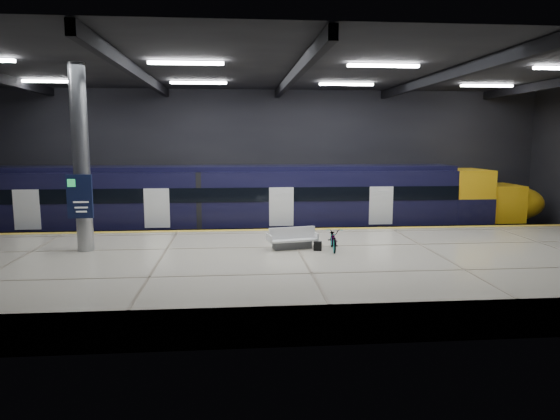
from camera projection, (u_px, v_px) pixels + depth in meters
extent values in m
plane|color=black|center=(293.00, 267.00, 20.68)|extent=(30.00, 30.00, 0.00)
cube|color=black|center=(277.00, 162.00, 28.02)|extent=(30.00, 0.10, 8.00)
cube|color=black|center=(331.00, 191.00, 12.24)|extent=(30.00, 0.10, 8.00)
cube|color=black|center=(294.00, 69.00, 19.58)|extent=(30.00, 16.00, 0.10)
cube|color=black|center=(138.00, 74.00, 19.08)|extent=(0.25, 16.00, 0.40)
cube|color=black|center=(294.00, 76.00, 19.61)|extent=(0.25, 16.00, 0.40)
cube|color=black|center=(441.00, 77.00, 20.14)|extent=(0.25, 16.00, 0.40)
cube|color=white|center=(186.00, 63.00, 17.27)|extent=(2.60, 0.18, 0.10)
cube|color=white|center=(383.00, 66.00, 17.88)|extent=(2.60, 0.18, 0.10)
cube|color=white|center=(43.00, 81.00, 22.57)|extent=(2.60, 0.18, 0.10)
cube|color=white|center=(199.00, 83.00, 23.19)|extent=(2.60, 0.18, 0.10)
cube|color=white|center=(346.00, 84.00, 23.80)|extent=(2.60, 0.18, 0.10)
cube|color=white|center=(487.00, 86.00, 24.42)|extent=(2.60, 0.18, 0.10)
cube|color=beige|center=(301.00, 270.00, 18.14)|extent=(30.00, 11.00, 1.10)
cube|color=yellow|center=(286.00, 229.00, 23.24)|extent=(30.00, 0.40, 0.01)
cube|color=gray|center=(282.00, 242.00, 25.39)|extent=(30.00, 0.08, 0.16)
cube|color=gray|center=(280.00, 237.00, 26.81)|extent=(30.00, 0.08, 0.16)
cube|color=black|center=(221.00, 232.00, 25.76)|extent=(24.00, 2.58, 0.80)
cube|color=black|center=(221.00, 197.00, 25.51)|extent=(24.00, 2.80, 2.75)
cube|color=black|center=(220.00, 168.00, 25.31)|extent=(24.00, 2.30, 0.24)
cube|color=black|center=(220.00, 195.00, 24.08)|extent=(24.00, 0.04, 0.70)
cube|color=white|center=(281.00, 207.00, 24.43)|extent=(1.20, 0.05, 1.90)
cube|color=yellow|center=(465.00, 195.00, 26.66)|extent=(2.00, 2.80, 2.75)
ellipsoid|color=yellow|center=(511.00, 203.00, 26.95)|extent=(3.60, 2.52, 1.90)
cube|color=black|center=(470.00, 192.00, 26.66)|extent=(1.60, 2.38, 0.80)
cube|color=#595B60|center=(292.00, 245.00, 19.17)|extent=(1.53, 0.74, 0.28)
cube|color=white|center=(292.00, 239.00, 19.14)|extent=(1.95, 1.13, 0.07)
cube|color=white|center=(292.00, 233.00, 19.10)|extent=(1.81, 0.44, 0.46)
cube|color=white|center=(269.00, 238.00, 18.86)|extent=(0.21, 0.77, 0.28)
cube|color=white|center=(314.00, 235.00, 19.38)|extent=(0.21, 0.77, 0.28)
imported|color=#99999E|center=(333.00, 239.00, 18.80)|extent=(0.76, 1.74, 0.89)
cube|color=black|center=(318.00, 246.00, 18.79)|extent=(0.34, 0.25, 0.35)
cylinder|color=#9EA0A5|center=(81.00, 159.00, 18.36)|extent=(0.60, 0.60, 6.90)
cube|color=#0F1738|center=(80.00, 196.00, 18.13)|extent=(0.90, 0.12, 1.60)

